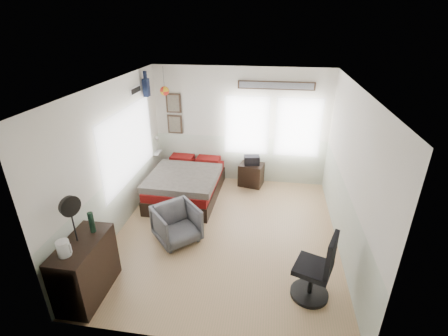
{
  "coord_description": "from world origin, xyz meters",
  "views": [
    {
      "loc": [
        0.71,
        -4.89,
        3.66
      ],
      "look_at": [
        -0.1,
        0.4,
        1.15
      ],
      "focal_mm": 26.0,
      "sensor_mm": 36.0,
      "label": 1
    }
  ],
  "objects": [
    {
      "name": "bottle",
      "position": [
        -1.69,
        -1.44,
        1.05
      ],
      "size": [
        0.08,
        0.08,
        0.31
      ],
      "primitive_type": "cylinder",
      "color": "black",
      "rests_on": "dresser"
    },
    {
      "name": "armchair",
      "position": [
        -0.84,
        -0.31,
        0.33
      ],
      "size": [
        1.01,
        1.01,
        0.66
      ],
      "primitive_type": "imported",
      "rotation": [
        0.0,
        0.0,
        0.74
      ],
      "color": "slate",
      "rests_on": "ground_plane"
    },
    {
      "name": "nightstand",
      "position": [
        0.31,
        2.0,
        0.27
      ],
      "size": [
        0.61,
        0.53,
        0.53
      ],
      "primitive_type": "cube",
      "rotation": [
        0.0,
        0.0,
        -0.21
      ],
      "color": "black",
      "rests_on": "ground_plane"
    },
    {
      "name": "bed",
      "position": [
        -1.07,
        1.24,
        0.31
      ],
      "size": [
        1.47,
        2.0,
        0.63
      ],
      "rotation": [
        0.0,
        0.0,
        -0.03
      ],
      "color": "black",
      "rests_on": "ground_plane"
    },
    {
      "name": "dresser",
      "position": [
        -1.74,
        -1.71,
        0.45
      ],
      "size": [
        0.48,
        1.0,
        0.9
      ],
      "primitive_type": "cube",
      "color": "black",
      "rests_on": "ground_plane"
    },
    {
      "name": "ground_plane",
      "position": [
        0.0,
        0.0,
        -0.01
      ],
      "size": [
        4.0,
        4.5,
        0.01
      ],
      "primitive_type": "cube",
      "color": "tan"
    },
    {
      "name": "stand_fan",
      "position": [
        -1.79,
        -1.67,
        1.44
      ],
      "size": [
        0.18,
        0.27,
        0.69
      ],
      "rotation": [
        0.0,
        0.0,
        -0.42
      ],
      "color": "black",
      "rests_on": "dresser"
    },
    {
      "name": "black_bag",
      "position": [
        0.31,
        2.0,
        0.64
      ],
      "size": [
        0.38,
        0.28,
        0.21
      ],
      "primitive_type": "cube",
      "rotation": [
        0.0,
        0.0,
        0.17
      ],
      "color": "black",
      "rests_on": "nightstand"
    },
    {
      "name": "task_chair",
      "position": [
        1.46,
        -1.29,
        0.44
      ],
      "size": [
        0.62,
        0.62,
        1.08
      ],
      "rotation": [
        0.0,
        0.0,
        -0.36
      ],
      "color": "black",
      "rests_on": "ground_plane"
    },
    {
      "name": "kettle",
      "position": [
        -1.79,
        -1.97,
        1.01
      ],
      "size": [
        0.19,
        0.16,
        0.22
      ],
      "rotation": [
        0.0,
        0.0,
        0.01
      ],
      "color": "silver",
      "rests_on": "dresser"
    },
    {
      "name": "room_shell",
      "position": [
        -0.08,
        0.19,
        1.61
      ],
      "size": [
        4.02,
        4.52,
        2.71
      ],
      "color": "beige",
      "rests_on": "ground_plane"
    },
    {
      "name": "wall_decor",
      "position": [
        -1.1,
        1.96,
        2.1
      ],
      "size": [
        3.55,
        1.32,
        1.44
      ],
      "color": "#34241A",
      "rests_on": "room_shell"
    }
  ]
}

